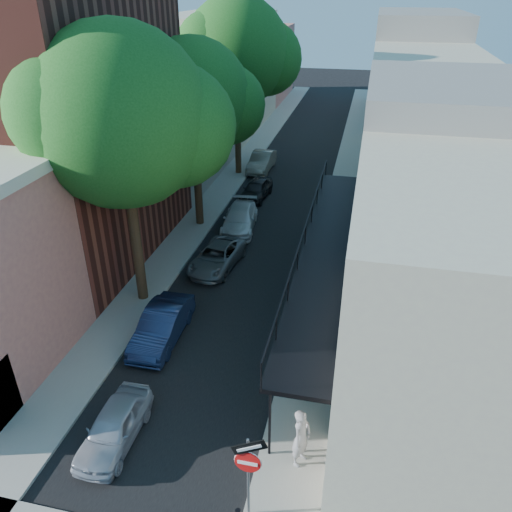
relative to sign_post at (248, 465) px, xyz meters
The scene contains 16 objects.
road_surface 29.27m from the sign_post, 96.21° to the left, with size 6.00×64.00×0.01m, color black.
sidewalk_left 29.96m from the sign_post, 103.85° to the left, with size 2.00×64.00×0.12m, color gray.
sidewalk_right 29.11m from the sign_post, 88.34° to the left, with size 2.00×64.00×0.12m, color gray.
buildings_left 30.59m from the sign_post, 114.15° to the left, with size 10.10×59.10×12.00m.
buildings_right 29.20m from the sign_post, 78.44° to the left, with size 9.80×55.00×10.00m.
sign_post is the anchor object (origin of this frame).
oak_near 12.77m from the sign_post, 125.09° to the left, with size 7.48×6.80×11.42m.
oak_mid 19.14m from the sign_post, 110.86° to the left, with size 6.60×6.00×10.20m.
oak_far 27.80m from the sign_post, 103.91° to the left, with size 7.70×7.00×11.90m.
parked_car_a 5.04m from the sign_post, 160.89° to the left, with size 1.36×3.37×1.15m, color #9CA0AD.
parked_car_b 8.37m from the sign_post, 127.46° to the left, with size 1.40×4.00×1.32m, color #152243.
parked_car_c 13.39m from the sign_post, 110.08° to the left, with size 1.86×4.03×1.12m, color slate.
parked_car_d 17.63m from the sign_post, 105.03° to the left, with size 1.75×4.31×1.25m, color silver.
parked_car_e 22.22m from the sign_post, 102.13° to the left, with size 1.46×3.64×1.24m, color black.
parked_car_f 27.76m from the sign_post, 101.38° to the left, with size 1.45×4.17×1.37m, color gray.
pedestrian 2.42m from the sign_post, 61.25° to the left, with size 0.70×0.46×1.92m, color gray.
Camera 1 is at (5.14, -6.98, 12.35)m, focal length 35.00 mm.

